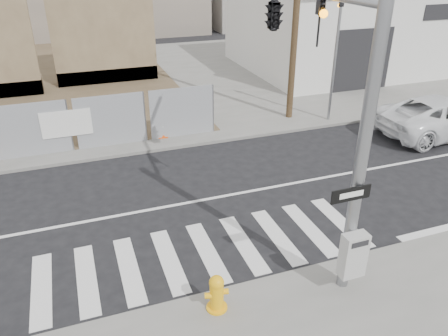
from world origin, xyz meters
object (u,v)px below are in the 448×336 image
object	(u,v)px
auto_shop	(343,27)
fire_hydrant	(217,293)
signal_pole	(299,53)
suv	(444,116)
traffic_cone_d	(162,129)

from	to	relation	value
auto_shop	fire_hydrant	distance (m)	22.79
signal_pole	auto_shop	distance (m)	19.04
signal_pole	auto_shop	bearing A→B (deg)	52.54
auto_shop	suv	bearing A→B (deg)	-101.90
traffic_cone_d	signal_pole	bearing A→B (deg)	-75.00
fire_hydrant	suv	xyz separation A→B (m)	(12.08, 6.30, 0.25)
auto_shop	traffic_cone_d	xyz separation A→B (m)	(-13.42, -7.84, -2.06)
auto_shop	suv	xyz separation A→B (m)	(-2.36, -11.22, -1.74)
signal_pole	auto_shop	world-z (taller)	signal_pole
fire_hydrant	suv	world-z (taller)	suv
signal_pole	suv	distance (m)	10.67
signal_pole	suv	bearing A→B (deg)	22.54
suv	auto_shop	bearing A→B (deg)	-12.45
fire_hydrant	traffic_cone_d	distance (m)	9.73
traffic_cone_d	fire_hydrant	bearing A→B (deg)	-96.04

